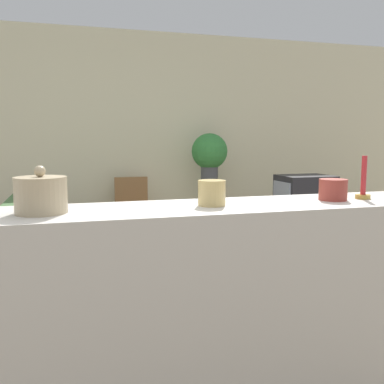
% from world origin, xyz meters
% --- Properties ---
extents(wall_back, '(9.00, 0.06, 2.70)m').
position_xyz_m(wall_back, '(0.00, 3.43, 1.35)').
color(wall_back, beige).
rests_on(wall_back, ground_plane).
extents(couch, '(0.94, 1.68, 0.84)m').
position_xyz_m(couch, '(-0.66, 1.67, 0.29)').
color(couch, '#476B3D').
rests_on(couch, ground_plane).
extents(tv_stand, '(0.88, 0.45, 0.45)m').
position_xyz_m(tv_stand, '(1.85, 1.97, 0.22)').
color(tv_stand, olive).
rests_on(tv_stand, ground_plane).
extents(television, '(0.55, 0.43, 0.54)m').
position_xyz_m(television, '(1.84, 1.97, 0.72)').
color(television, '#232328').
rests_on(television, tv_stand).
extents(wooden_chair, '(0.44, 0.44, 0.92)m').
position_xyz_m(wooden_chair, '(0.16, 2.99, 0.50)').
color(wooden_chair, olive).
rests_on(wooden_chair, ground_plane).
extents(plant_stand, '(0.16, 0.16, 0.88)m').
position_xyz_m(plant_stand, '(1.09, 2.93, 0.44)').
color(plant_stand, olive).
rests_on(plant_stand, ground_plane).
extents(potted_plant, '(0.44, 0.44, 0.56)m').
position_xyz_m(potted_plant, '(1.09, 2.93, 1.20)').
color(potted_plant, '#4C4C51').
rests_on(potted_plant, plant_stand).
extents(foreground_counter, '(2.52, 0.44, 1.09)m').
position_xyz_m(foreground_counter, '(0.00, -0.31, 0.55)').
color(foreground_counter, beige).
rests_on(foreground_counter, ground_plane).
extents(decorative_bowl, '(0.19, 0.19, 0.18)m').
position_xyz_m(decorative_bowl, '(-0.64, -0.31, 1.16)').
color(decorative_bowl, tan).
rests_on(decorative_bowl, foreground_counter).
extents(candle_jar, '(0.12, 0.12, 0.11)m').
position_xyz_m(candle_jar, '(0.04, -0.31, 1.15)').
color(candle_jar, tan).
rests_on(candle_jar, foreground_counter).
extents(candlestick, '(0.07, 0.07, 0.20)m').
position_xyz_m(candlestick, '(0.79, -0.31, 1.15)').
color(candlestick, '#B7933D').
rests_on(candlestick, foreground_counter).
extents(coffee_tin, '(0.13, 0.13, 0.10)m').
position_xyz_m(coffee_tin, '(0.63, -0.31, 1.14)').
color(coffee_tin, '#99382D').
rests_on(coffee_tin, foreground_counter).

